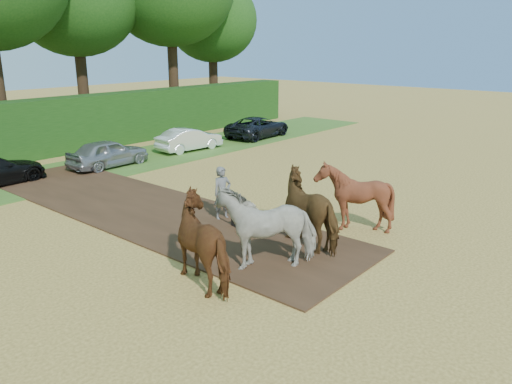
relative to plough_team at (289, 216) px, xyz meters
The scene contains 5 objects.
ground 2.26m from the plough_team, 154.79° to the right, with size 120.00×120.00×0.00m, color gold.
earth_strip 6.26m from the plough_team, 92.70° to the left, with size 4.50×17.00×0.05m, color #472D1C.
grass_verge 13.32m from the plough_team, 97.75° to the left, with size 50.00×5.00×0.03m, color #38601E.
plough_team is the anchor object (origin of this frame).
parked_cars 13.07m from the plough_team, 91.87° to the left, with size 31.22×3.46×1.46m.
Camera 1 is at (-8.95, -7.04, 5.72)m, focal length 35.00 mm.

